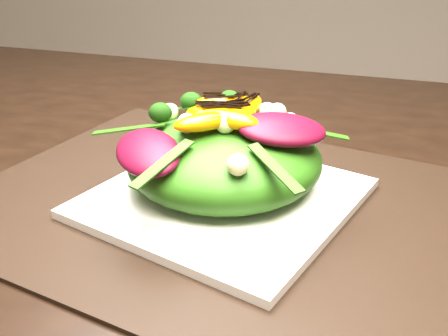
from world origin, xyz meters
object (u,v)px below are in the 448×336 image
(dining_table, at_px, (162,157))
(plate_base, at_px, (224,198))
(salad_bowl, at_px, (224,187))
(orange_segment, at_px, (227,111))
(lettuce_mound, at_px, (224,158))
(placemat, at_px, (224,203))

(dining_table, bearing_deg, plate_base, -45.12)
(dining_table, height_order, salad_bowl, dining_table)
(plate_base, distance_m, salad_bowl, 0.01)
(orange_segment, bearing_deg, lettuce_mound, -82.19)
(dining_table, height_order, lettuce_mound, dining_table)
(salad_bowl, bearing_deg, placemat, 0.00)
(plate_base, bearing_deg, placemat, 0.00)
(plate_base, distance_m, orange_segment, 0.10)
(dining_table, relative_size, plate_base, 6.21)
(dining_table, distance_m, placemat, 0.20)
(orange_segment, bearing_deg, dining_table, 138.53)
(dining_table, bearing_deg, placemat, -45.12)
(lettuce_mound, xyz_separation_m, orange_segment, (-0.00, 0.02, 0.05))
(orange_segment, bearing_deg, plate_base, -82.19)
(dining_table, distance_m, orange_segment, 0.22)
(plate_base, relative_size, orange_segment, 3.77)
(lettuce_mound, distance_m, orange_segment, 0.05)
(placemat, distance_m, lettuce_mound, 0.05)
(plate_base, relative_size, salad_bowl, 1.18)
(salad_bowl, bearing_deg, lettuce_mound, 0.00)
(dining_table, bearing_deg, orange_segment, -41.47)
(dining_table, xyz_separation_m, salad_bowl, (0.14, -0.14, 0.04))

